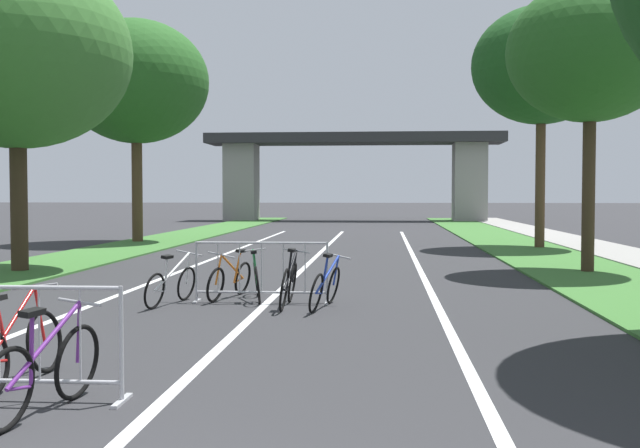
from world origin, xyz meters
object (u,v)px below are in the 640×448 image
tree_left_oak_mid (136,82)px  tree_right_pine_near (591,52)px  tree_left_oak_near (16,52)px  bicycle_purple_4 (45,371)px  bicycle_blue_6 (326,286)px  bicycle_red_2 (17,347)px  crowd_barrier_second (261,273)px  bicycle_white_3 (171,284)px  tree_right_pine_far (542,66)px  bicycle_orange_1 (230,279)px  bicycle_black_0 (289,283)px  bicycle_green_5 (257,279)px

tree_left_oak_mid → tree_right_pine_near: 17.28m
tree_left_oak_near → bicycle_purple_4: 13.39m
tree_right_pine_near → bicycle_blue_6: tree_right_pine_near is taller
bicycle_red_2 → bicycle_blue_6: bicycle_red_2 is taller
crowd_barrier_second → bicycle_white_3: 1.53m
tree_right_pine_far → bicycle_orange_1: 16.23m
bicycle_white_3 → bicycle_orange_1: bearing=59.6°
tree_left_oak_near → bicycle_purple_4: (5.79, -11.07, -4.82)m
tree_left_oak_near → tree_left_oak_mid: tree_left_oak_mid is taller
tree_left_oak_mid → bicycle_blue_6: size_ratio=4.93×
tree_left_oak_near → bicycle_black_0: tree_left_oak_near is taller
tree_left_oak_near → crowd_barrier_second: size_ratio=3.22×
tree_right_pine_far → bicycle_orange_1: bearing=-122.0°
tree_right_pine_far → bicycle_green_5: size_ratio=5.03×
bicycle_black_0 → bicycle_white_3: size_ratio=1.04×
tree_right_pine_near → bicycle_orange_1: tree_right_pine_near is taller
tree_right_pine_near → tree_right_pine_far: size_ratio=0.83×
tree_left_oak_near → bicycle_orange_1: size_ratio=4.42×
bicycle_black_0 → bicycle_orange_1: 1.48m
crowd_barrier_second → bicycle_blue_6: (1.15, -0.57, -0.15)m
tree_right_pine_far → crowd_barrier_second: bearing=-119.1°
bicycle_black_0 → tree_left_oak_near: bearing=145.7°
tree_left_oak_near → bicycle_black_0: 9.86m
bicycle_black_0 → bicycle_orange_1: bearing=142.7°
bicycle_purple_4 → bicycle_black_0: bearing=87.4°
bicycle_black_0 → bicycle_purple_4: bicycle_black_0 is taller
tree_right_pine_near → bicycle_blue_6: size_ratio=3.98×
bicycle_red_2 → bicycle_purple_4: 1.22m
bicycle_red_2 → bicycle_blue_6: bearing=67.5°
tree_right_pine_far → bicycle_blue_6: bearing=-114.3°
bicycle_green_5 → tree_left_oak_mid: bearing=104.4°
bicycle_black_0 → bicycle_blue_6: size_ratio=1.00×
bicycle_white_3 → tree_right_pine_near: bearing=48.3°
crowd_barrier_second → bicycle_green_5: crowd_barrier_second is taller
tree_left_oak_near → bicycle_purple_4: bearing=-62.4°
bicycle_purple_4 → bicycle_blue_6: 6.34m
tree_left_oak_mid → bicycle_green_5: tree_left_oak_mid is taller
bicycle_black_0 → bicycle_purple_4: (-1.29, -6.17, -0.01)m
bicycle_orange_1 → bicycle_red_2: bicycle_red_2 is taller
crowd_barrier_second → bicycle_orange_1: (-0.64, 0.45, -0.17)m
tree_right_pine_far → bicycle_red_2: (-8.89, -18.93, -5.82)m
crowd_barrier_second → tree_right_pine_near: bearing=37.9°
tree_right_pine_far → bicycle_purple_4: tree_right_pine_far is taller
tree_right_pine_far → bicycle_white_3: (-8.86, -13.68, -5.83)m
bicycle_black_0 → bicycle_blue_6: (0.62, -0.12, -0.02)m
tree_left_oak_near → bicycle_red_2: tree_left_oak_near is taller
bicycle_green_5 → tree_right_pine_near: bearing=24.3°
tree_right_pine_near → bicycle_orange_1: (-7.52, -4.90, -4.81)m
tree_left_oak_near → tree_right_pine_far: 16.53m
tree_right_pine_near → tree_right_pine_far: 8.01m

